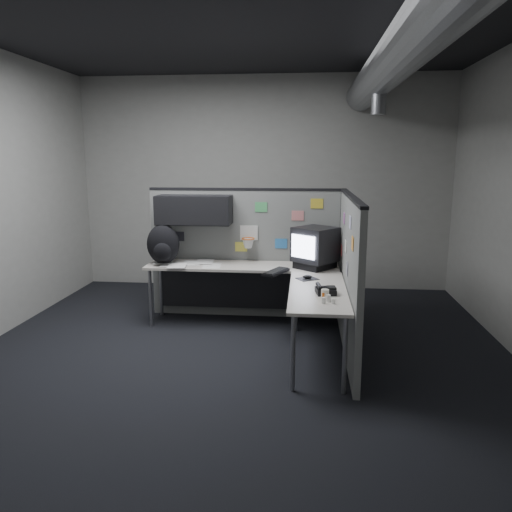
# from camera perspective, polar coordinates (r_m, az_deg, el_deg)

# --- Properties ---
(room) EXTENTS (5.62, 5.62, 3.22)m
(room) POSITION_cam_1_polar(r_m,az_deg,el_deg) (4.83, 4.76, 12.29)
(room) COLOR black
(room) RESTS_ON ground
(partition_back) EXTENTS (2.44, 0.42, 1.63)m
(partition_back) POSITION_cam_1_polar(r_m,az_deg,el_deg) (6.21, -2.71, 1.90)
(partition_back) COLOR slate
(partition_back) RESTS_ON ground
(partition_right) EXTENTS (0.07, 2.23, 1.63)m
(partition_right) POSITION_cam_1_polar(r_m,az_deg,el_deg) (5.20, 10.57, -2.13)
(partition_right) COLOR slate
(partition_right) RESTS_ON ground
(desk) EXTENTS (2.31, 2.11, 0.73)m
(desk) POSITION_cam_1_polar(r_m,az_deg,el_deg) (5.72, 0.53, -2.82)
(desk) COLOR beige
(desk) RESTS_ON ground
(monitor) EXTENTS (0.59, 0.59, 0.48)m
(monitor) POSITION_cam_1_polar(r_m,az_deg,el_deg) (5.83, 6.78, 1.01)
(monitor) COLOR black
(monitor) RESTS_ON desk
(keyboard) EXTENTS (0.30, 0.43, 0.04)m
(keyboard) POSITION_cam_1_polar(r_m,az_deg,el_deg) (5.57, 2.28, -1.81)
(keyboard) COLOR black
(keyboard) RESTS_ON desk
(mouse) EXTENTS (0.26, 0.25, 0.04)m
(mouse) POSITION_cam_1_polar(r_m,az_deg,el_deg) (5.33, 5.90, -2.48)
(mouse) COLOR black
(mouse) RESTS_ON desk
(phone) EXTENTS (0.20, 0.22, 0.09)m
(phone) POSITION_cam_1_polar(r_m,az_deg,el_deg) (4.78, 7.92, -3.89)
(phone) COLOR black
(phone) RESTS_ON desk
(bottles) EXTENTS (0.13, 0.14, 0.07)m
(bottles) POSITION_cam_1_polar(r_m,az_deg,el_deg) (4.52, 8.08, -4.85)
(bottles) COLOR silver
(bottles) RESTS_ON desk
(cup) EXTENTS (0.09, 0.09, 0.10)m
(cup) POSITION_cam_1_polar(r_m,az_deg,el_deg) (4.58, 7.89, -4.40)
(cup) COLOR silver
(cup) RESTS_ON desk
(papers) EXTENTS (0.86, 0.58, 0.02)m
(papers) POSITION_cam_1_polar(r_m,az_deg,el_deg) (6.08, -7.95, -0.88)
(papers) COLOR white
(papers) RESTS_ON desk
(backpack) EXTENTS (0.43, 0.40, 0.48)m
(backpack) POSITION_cam_1_polar(r_m,az_deg,el_deg) (6.10, -10.57, 1.25)
(backpack) COLOR black
(backpack) RESTS_ON desk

